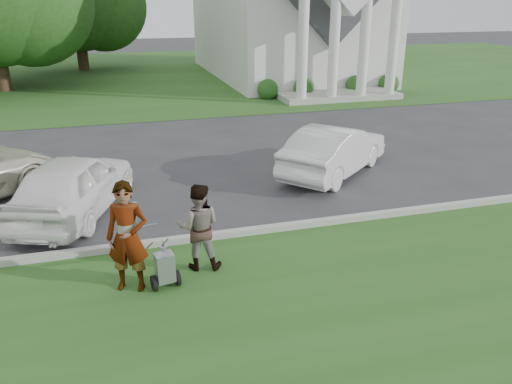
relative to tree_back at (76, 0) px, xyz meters
name	(u,v)px	position (x,y,z in m)	size (l,w,h in m)	color
ground	(242,248)	(4.01, -29.99, -4.73)	(120.00, 120.00, 0.00)	#333335
grass_strip	(291,334)	(4.01, -32.99, -4.72)	(80.00, 7.00, 0.01)	#274F1B
church_lawn	(143,73)	(4.01, -2.99, -4.72)	(80.00, 30.00, 0.01)	#274F1B
curb	(236,233)	(4.01, -29.44, -4.65)	(80.00, 0.18, 0.15)	#9E9E93
tree_back	(76,0)	(0.00, 0.00, 0.00)	(9.61, 7.60, 8.89)	#332316
striping_cart	(165,268)	(2.31, -31.09, -4.34)	(0.57, 1.03, 0.91)	black
person_left	(128,238)	(1.74, -30.95, -3.73)	(0.73, 0.48, 2.00)	#999999
person_right	(199,227)	(3.04, -30.55, -3.88)	(0.82, 0.64, 1.69)	#999999
parking_meter_near	(136,226)	(1.92, -30.12, -3.90)	(0.09, 0.09, 1.31)	#96999E
car_b	(73,184)	(0.64, -27.15, -3.99)	(1.75, 4.35, 1.48)	white
car_d	(334,150)	(7.81, -26.16, -4.01)	(1.52, 4.35, 1.43)	silver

